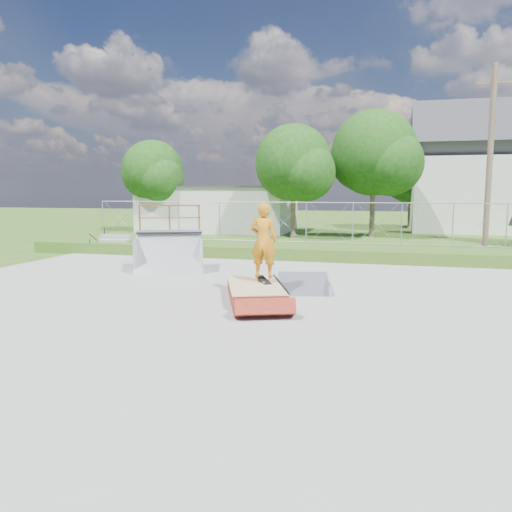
{
  "coord_description": "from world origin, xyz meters",
  "views": [
    {
      "loc": [
        3.46,
        -11.08,
        2.77
      ],
      "look_at": [
        0.17,
        1.3,
        1.1
      ],
      "focal_mm": 35.0,
      "sensor_mm": 36.0,
      "label": 1
    }
  ],
  "objects_px": {
    "grind_box": "(255,292)",
    "flat_bank_ramp": "(303,285)",
    "skater": "(264,243)",
    "quarter_pipe": "(169,239)"
  },
  "relations": [
    {
      "from": "skater",
      "to": "flat_bank_ramp",
      "type": "bearing_deg",
      "value": -137.22
    },
    {
      "from": "grind_box",
      "to": "flat_bank_ramp",
      "type": "height_order",
      "value": "flat_bank_ramp"
    },
    {
      "from": "skater",
      "to": "grind_box",
      "type": "bearing_deg",
      "value": 72.46
    },
    {
      "from": "grind_box",
      "to": "flat_bank_ramp",
      "type": "relative_size",
      "value": 2.03
    },
    {
      "from": "grind_box",
      "to": "skater",
      "type": "xyz_separation_m",
      "value": [
        0.12,
        0.38,
        1.23
      ]
    },
    {
      "from": "grind_box",
      "to": "skater",
      "type": "bearing_deg",
      "value": 52.32
    },
    {
      "from": "quarter_pipe",
      "to": "flat_bank_ramp",
      "type": "distance_m",
      "value": 5.61
    },
    {
      "from": "flat_bank_ramp",
      "to": "grind_box",
      "type": "bearing_deg",
      "value": -141.52
    },
    {
      "from": "grind_box",
      "to": "quarter_pipe",
      "type": "distance_m",
      "value": 5.42
    },
    {
      "from": "quarter_pipe",
      "to": "skater",
      "type": "xyz_separation_m",
      "value": [
        4.12,
        -3.15,
        0.29
      ]
    }
  ]
}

